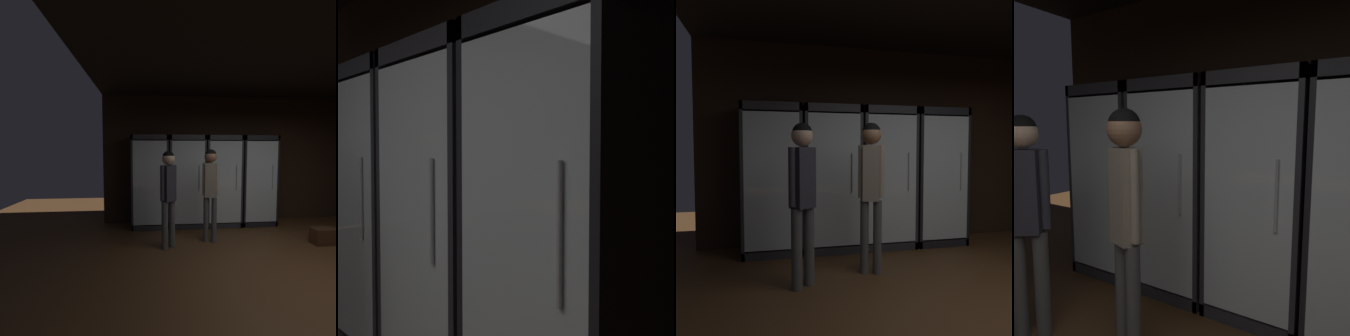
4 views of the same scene
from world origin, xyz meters
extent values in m
cube|color=black|center=(0.00, 3.03, 1.40)|extent=(6.00, 0.06, 2.80)
cube|color=#2B2B30|center=(-2.00, 2.96, 0.96)|extent=(0.74, 0.04, 1.91)
cube|color=#2B2B30|center=(-2.35, 2.68, 0.96)|extent=(0.04, 0.59, 1.91)
cube|color=#2B2B30|center=(-1.65, 2.68, 0.96)|extent=(0.04, 0.59, 1.91)
cube|color=#2B2B30|center=(-2.00, 2.68, 1.86)|extent=(0.74, 0.59, 0.10)
cube|color=#2B2B30|center=(-2.00, 2.68, 0.05)|extent=(0.74, 0.59, 0.10)
cube|color=white|center=(-2.00, 2.93, 0.96)|extent=(0.66, 0.02, 1.67)
cube|color=silver|center=(-2.00, 2.40, 0.96)|extent=(0.66, 0.02, 1.67)
cylinder|color=#B2B2B7|center=(-1.78, 2.37, 1.05)|extent=(0.02, 0.02, 0.50)
cube|color=silver|center=(-2.00, 2.68, 0.12)|extent=(0.64, 0.51, 0.02)
cylinder|color=#9EAD99|center=(-2.22, 2.72, 0.23)|extent=(0.06, 0.06, 0.21)
cylinder|color=#9EAD99|center=(-2.22, 2.72, 0.38)|extent=(0.02, 0.02, 0.09)
cylinder|color=#B2332D|center=(-2.22, 2.72, 0.24)|extent=(0.06, 0.06, 0.07)
cylinder|color=brown|center=(-2.01, 2.73, 0.25)|extent=(0.08, 0.08, 0.23)
cylinder|color=brown|center=(-2.01, 2.73, 0.39)|extent=(0.03, 0.03, 0.06)
cylinder|color=#B2332D|center=(-2.01, 2.73, 0.24)|extent=(0.08, 0.08, 0.09)
cylinder|color=gray|center=(-1.78, 2.65, 0.24)|extent=(0.07, 0.07, 0.22)
cylinder|color=gray|center=(-1.78, 2.65, 0.39)|extent=(0.03, 0.03, 0.08)
cylinder|color=tan|center=(-1.78, 2.65, 0.23)|extent=(0.07, 0.07, 0.08)
cube|color=silver|center=(-2.00, 2.68, 0.54)|extent=(0.64, 0.51, 0.02)
cylinder|color=#194723|center=(-2.24, 2.65, 0.66)|extent=(0.07, 0.07, 0.22)
cylinder|color=#194723|center=(-2.24, 2.65, 0.80)|extent=(0.02, 0.02, 0.06)
cylinder|color=#2D2D33|center=(-2.24, 2.65, 0.64)|extent=(0.07, 0.07, 0.09)
cylinder|color=#336B38|center=(-2.09, 2.71, 0.65)|extent=(0.07, 0.07, 0.22)
cylinder|color=#336B38|center=(-2.09, 2.71, 0.80)|extent=(0.02, 0.02, 0.07)
cylinder|color=tan|center=(-2.09, 2.71, 0.66)|extent=(0.08, 0.08, 0.08)
cylinder|color=#9EAD99|center=(-1.92, 2.69, 0.65)|extent=(0.07, 0.07, 0.22)
cylinder|color=#9EAD99|center=(-1.92, 2.69, 0.79)|extent=(0.02, 0.02, 0.07)
cylinder|color=white|center=(-1.92, 2.69, 0.62)|extent=(0.08, 0.08, 0.08)
cylinder|color=black|center=(-1.76, 2.71, 0.66)|extent=(0.07, 0.07, 0.24)
cylinder|color=black|center=(-1.76, 2.71, 0.82)|extent=(0.02, 0.02, 0.07)
cylinder|color=#2D2D33|center=(-1.76, 2.71, 0.65)|extent=(0.07, 0.07, 0.09)
cube|color=silver|center=(-2.00, 2.68, 0.95)|extent=(0.64, 0.51, 0.02)
cylinder|color=gray|center=(-2.22, 2.68, 1.05)|extent=(0.07, 0.07, 0.19)
cylinder|color=gray|center=(-2.22, 2.68, 1.19)|extent=(0.02, 0.02, 0.08)
cylinder|color=#2D2D33|center=(-2.22, 2.68, 1.04)|extent=(0.08, 0.08, 0.05)
cylinder|color=gray|center=(-2.01, 2.71, 1.07)|extent=(0.06, 0.06, 0.22)
cylinder|color=gray|center=(-2.01, 2.71, 1.21)|extent=(0.02, 0.02, 0.07)
cylinder|color=#2D2D33|center=(-2.01, 2.71, 1.06)|extent=(0.06, 0.06, 0.06)
cylinder|color=#9EAD99|center=(-1.79, 2.63, 1.07)|extent=(0.06, 0.06, 0.22)
cylinder|color=#9EAD99|center=(-1.79, 2.63, 1.22)|extent=(0.02, 0.02, 0.09)
cylinder|color=tan|center=(-1.79, 2.63, 1.04)|extent=(0.07, 0.07, 0.06)
cube|color=silver|center=(-2.00, 2.68, 1.37)|extent=(0.64, 0.51, 0.02)
cylinder|color=#336B38|center=(-2.24, 2.67, 1.49)|extent=(0.08, 0.08, 0.23)
cylinder|color=#336B38|center=(-2.24, 2.67, 1.66)|extent=(0.03, 0.03, 0.09)
cylinder|color=#2D2D33|center=(-2.24, 2.67, 1.46)|extent=(0.08, 0.08, 0.08)
cylinder|color=#9EAD99|center=(-2.08, 2.68, 1.48)|extent=(0.07, 0.07, 0.22)
cylinder|color=#9EAD99|center=(-2.08, 2.68, 1.62)|extent=(0.02, 0.02, 0.06)
cylinder|color=#B2332D|center=(-2.08, 2.68, 1.48)|extent=(0.07, 0.07, 0.08)
cylinder|color=#194723|center=(-1.92, 2.68, 1.48)|extent=(0.07, 0.07, 0.22)
cylinder|color=#194723|center=(-1.92, 2.68, 1.63)|extent=(0.03, 0.03, 0.07)
cylinder|color=#2D2D33|center=(-1.92, 2.68, 1.46)|extent=(0.08, 0.08, 0.06)
cylinder|color=#336B38|center=(-1.76, 2.65, 1.49)|extent=(0.07, 0.07, 0.22)
cylinder|color=#336B38|center=(-1.76, 2.65, 1.64)|extent=(0.02, 0.02, 0.08)
cylinder|color=tan|center=(-1.76, 2.65, 1.49)|extent=(0.07, 0.07, 0.08)
cube|color=#2B2B30|center=(-1.23, 2.96, 0.96)|extent=(0.74, 0.04, 1.91)
cube|color=#2B2B30|center=(-1.58, 2.68, 0.96)|extent=(0.04, 0.59, 1.91)
cube|color=#2B2B30|center=(-0.88, 2.68, 0.96)|extent=(0.04, 0.59, 1.91)
cube|color=#2B2B30|center=(-1.23, 2.68, 1.86)|extent=(0.74, 0.59, 0.10)
cube|color=#2B2B30|center=(-1.23, 2.68, 0.05)|extent=(0.74, 0.59, 0.10)
cube|color=white|center=(-1.23, 2.93, 0.96)|extent=(0.66, 0.02, 1.67)
cube|color=silver|center=(-1.23, 2.40, 0.96)|extent=(0.66, 0.02, 1.67)
cylinder|color=#B2B2B7|center=(-1.01, 2.37, 1.05)|extent=(0.02, 0.02, 0.50)
cube|color=silver|center=(-1.23, 2.68, 0.12)|extent=(0.64, 0.51, 0.02)
cylinder|color=gray|center=(-1.48, 2.65, 0.22)|extent=(0.07, 0.07, 0.19)
cylinder|color=gray|center=(-1.48, 2.65, 0.36)|extent=(0.03, 0.03, 0.09)
cylinder|color=#2D2D33|center=(-1.48, 2.65, 0.20)|extent=(0.07, 0.07, 0.07)
cylinder|color=#194723|center=(-1.31, 2.69, 0.24)|extent=(0.07, 0.07, 0.22)
cylinder|color=#194723|center=(-1.31, 2.69, 0.39)|extent=(0.03, 0.03, 0.07)
cylinder|color=beige|center=(-1.31, 2.69, 0.23)|extent=(0.08, 0.08, 0.07)
cylinder|color=gray|center=(-1.16, 2.65, 0.23)|extent=(0.08, 0.08, 0.21)
cylinder|color=gray|center=(-1.16, 2.65, 0.39)|extent=(0.03, 0.03, 0.09)
cylinder|color=tan|center=(-1.16, 2.65, 0.23)|extent=(0.08, 0.08, 0.06)
cylinder|color=black|center=(-0.99, 2.65, 0.23)|extent=(0.06, 0.06, 0.21)
cylinder|color=black|center=(-0.99, 2.65, 0.36)|extent=(0.02, 0.02, 0.06)
cylinder|color=white|center=(-0.99, 2.65, 0.22)|extent=(0.07, 0.07, 0.07)
cube|color=silver|center=(-1.23, 2.68, 0.67)|extent=(0.64, 0.51, 0.02)
cylinder|color=gray|center=(-1.45, 2.68, 0.79)|extent=(0.08, 0.08, 0.22)
cylinder|color=gray|center=(-1.45, 2.68, 0.95)|extent=(0.02, 0.02, 0.10)
cylinder|color=tan|center=(-1.45, 2.68, 0.77)|extent=(0.08, 0.08, 0.06)
cylinder|color=gray|center=(-1.24, 2.68, 0.80)|extent=(0.06, 0.06, 0.23)
cylinder|color=gray|center=(-1.24, 2.68, 0.96)|extent=(0.02, 0.02, 0.09)
cylinder|color=white|center=(-1.24, 2.68, 0.81)|extent=(0.07, 0.07, 0.09)
cylinder|color=gray|center=(-1.02, 2.72, 0.79)|extent=(0.06, 0.06, 0.21)
cylinder|color=gray|center=(-1.02, 2.72, 0.94)|extent=(0.02, 0.02, 0.10)
cylinder|color=tan|center=(-1.02, 2.72, 0.78)|extent=(0.07, 0.07, 0.05)
cube|color=silver|center=(-1.23, 2.68, 1.23)|extent=(0.64, 0.51, 0.02)
cylinder|color=brown|center=(-1.44, 2.66, 1.35)|extent=(0.08, 0.08, 0.22)
cylinder|color=brown|center=(-1.44, 2.66, 1.50)|extent=(0.03, 0.03, 0.08)
cylinder|color=#B2332D|center=(-1.44, 2.66, 1.35)|extent=(0.08, 0.08, 0.07)
cylinder|color=gray|center=(-1.24, 2.68, 1.34)|extent=(0.07, 0.07, 0.21)
cylinder|color=gray|center=(-1.24, 2.68, 1.49)|extent=(0.03, 0.03, 0.08)
cylinder|color=tan|center=(-1.24, 2.68, 1.34)|extent=(0.07, 0.07, 0.08)
cylinder|color=black|center=(-1.01, 2.64, 1.34)|extent=(0.06, 0.06, 0.20)
cylinder|color=black|center=(-1.01, 2.64, 1.48)|extent=(0.02, 0.02, 0.09)
cylinder|color=#2D2D33|center=(-1.01, 2.64, 1.32)|extent=(0.06, 0.06, 0.06)
cube|color=#2B2B30|center=(-0.46, 2.96, 0.96)|extent=(0.74, 0.04, 1.91)
cube|color=#2B2B30|center=(-0.81, 2.68, 0.96)|extent=(0.04, 0.59, 1.91)
cube|color=#2B2B30|center=(-0.11, 2.68, 0.96)|extent=(0.04, 0.59, 1.91)
cube|color=#2B2B30|center=(-0.46, 2.68, 1.86)|extent=(0.74, 0.59, 0.10)
cube|color=#2B2B30|center=(-0.46, 2.68, 0.05)|extent=(0.74, 0.59, 0.10)
cube|color=white|center=(-0.46, 2.93, 0.96)|extent=(0.66, 0.02, 1.67)
cube|color=silver|center=(-0.46, 2.40, 0.96)|extent=(0.66, 0.02, 1.67)
cylinder|color=#B2B2B7|center=(-0.24, 2.37, 1.05)|extent=(0.02, 0.02, 0.50)
cube|color=silver|center=(-0.46, 2.68, 0.12)|extent=(0.64, 0.51, 0.02)
cylinder|color=#194723|center=(-0.70, 2.69, 0.24)|extent=(0.08, 0.08, 0.23)
cylinder|color=#194723|center=(-0.70, 2.69, 0.40)|extent=(0.02, 0.02, 0.10)
cylinder|color=#B2332D|center=(-0.70, 2.69, 0.23)|extent=(0.08, 0.08, 0.06)
cylinder|color=#336B38|center=(-0.55, 2.64, 0.24)|extent=(0.07, 0.07, 0.23)
cylinder|color=#336B38|center=(-0.55, 2.64, 0.40)|extent=(0.02, 0.02, 0.08)
cylinder|color=#B2332D|center=(-0.55, 2.64, 0.24)|extent=(0.07, 0.07, 0.08)
cylinder|color=gray|center=(-0.39, 2.72, 0.24)|extent=(0.06, 0.06, 0.23)
cylinder|color=gray|center=(-0.39, 2.72, 0.41)|extent=(0.02, 0.02, 0.10)
cylinder|color=tan|center=(-0.39, 2.72, 0.24)|extent=(0.06, 0.06, 0.09)
cylinder|color=#336B38|center=(-0.23, 2.65, 0.23)|extent=(0.06, 0.06, 0.20)
cylinder|color=#336B38|center=(-0.23, 2.65, 0.38)|extent=(0.02, 0.02, 0.10)
cylinder|color=white|center=(-0.23, 2.65, 0.22)|extent=(0.06, 0.06, 0.07)
cube|color=silver|center=(-0.46, 2.68, 0.54)|extent=(0.64, 0.51, 0.02)
cylinder|color=#9EAD99|center=(-0.62, 2.72, 0.64)|extent=(0.07, 0.07, 0.19)
cylinder|color=#9EAD99|center=(-0.62, 2.72, 0.77)|extent=(0.02, 0.02, 0.07)
cylinder|color=beige|center=(-0.62, 2.72, 0.62)|extent=(0.07, 0.07, 0.07)
cylinder|color=#194723|center=(-0.31, 2.65, 0.65)|extent=(0.06, 0.06, 0.22)
cylinder|color=#194723|center=(-0.31, 2.65, 0.81)|extent=(0.02, 0.02, 0.09)
cylinder|color=#2D2D33|center=(-0.31, 2.65, 0.63)|extent=(0.06, 0.06, 0.08)
cube|color=silver|center=(-0.46, 2.68, 0.95)|extent=(0.64, 0.51, 0.02)
cylinder|color=#336B38|center=(-0.68, 2.67, 1.07)|extent=(0.06, 0.06, 0.22)
cylinder|color=#336B38|center=(-0.68, 2.67, 1.22)|extent=(0.02, 0.02, 0.09)
cylinder|color=tan|center=(-0.68, 2.67, 1.06)|extent=(0.07, 0.07, 0.07)
cylinder|color=black|center=(-0.46, 2.70, 1.05)|extent=(0.07, 0.07, 0.18)
cylinder|color=black|center=(-0.46, 2.70, 1.19)|extent=(0.02, 0.02, 0.10)
cylinder|color=beige|center=(-0.46, 2.70, 1.06)|extent=(0.07, 0.07, 0.06)
cylinder|color=black|center=(-0.25, 2.70, 1.06)|extent=(0.08, 0.08, 0.20)
cylinder|color=black|center=(-0.25, 2.70, 1.19)|extent=(0.03, 0.03, 0.06)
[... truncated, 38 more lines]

